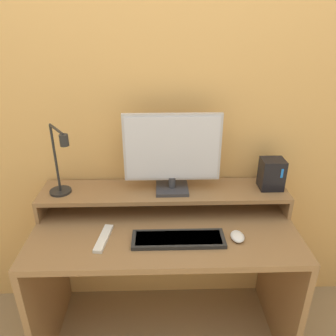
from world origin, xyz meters
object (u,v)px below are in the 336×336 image
(mouse, at_px, (237,236))
(desk_lamp, at_px, (60,169))
(router_dock, at_px, (272,174))
(remote_control, at_px, (104,238))
(monitor, at_px, (172,152))
(keyboard, at_px, (178,239))

(mouse, bearing_deg, desk_lamp, 165.42)
(router_dock, distance_m, remote_control, 0.89)
(monitor, height_order, router_dock, monitor)
(keyboard, xyz_separation_m, mouse, (0.27, 0.00, 0.00))
(monitor, relative_size, router_dock, 2.98)
(mouse, bearing_deg, monitor, 137.33)
(monitor, bearing_deg, remote_control, -141.91)
(desk_lamp, xyz_separation_m, router_dock, (1.04, 0.06, -0.07))
(desk_lamp, bearing_deg, remote_control, -43.22)
(router_dock, bearing_deg, monitor, -179.02)
(monitor, distance_m, mouse, 0.50)
(keyboard, bearing_deg, router_dock, 29.62)
(mouse, bearing_deg, router_dock, 51.30)
(keyboard, bearing_deg, remote_control, 177.07)
(desk_lamp, bearing_deg, mouse, -14.58)
(router_dock, distance_m, mouse, 0.39)
(monitor, xyz_separation_m, remote_control, (-0.32, -0.25, -0.32))
(router_dock, bearing_deg, mouse, -128.70)
(desk_lamp, relative_size, router_dock, 2.28)
(router_dock, height_order, mouse, router_dock)
(monitor, distance_m, router_dock, 0.52)
(router_dock, bearing_deg, keyboard, -150.38)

